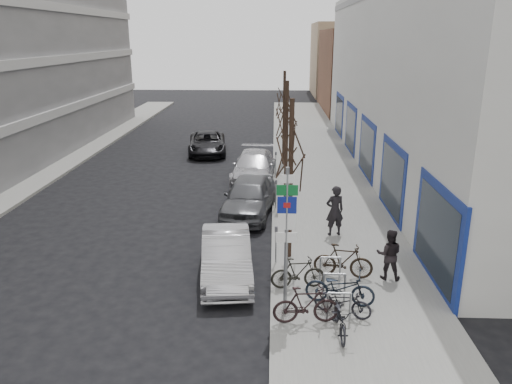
# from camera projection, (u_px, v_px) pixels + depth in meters

# --- Properties ---
(ground) EXTENTS (120.00, 120.00, 0.00)m
(ground) POSITION_uv_depth(u_px,v_px,m) (199.00, 312.00, 13.87)
(ground) COLOR black
(ground) RESTS_ON ground
(sidewalk_east) EXTENTS (5.00, 70.00, 0.15)m
(sidewalk_east) POSITION_uv_depth(u_px,v_px,m) (326.00, 199.00, 23.23)
(sidewalk_east) COLOR slate
(sidewalk_east) RESTS_ON ground
(sidewalk_west) EXTENTS (3.00, 70.00, 0.15)m
(sidewalk_west) POSITION_uv_depth(u_px,v_px,m) (0.00, 196.00, 23.78)
(sidewalk_west) COLOR slate
(sidewalk_west) RESTS_ON ground
(brick_building_far) EXTENTS (12.00, 14.00, 8.00)m
(brick_building_far) POSITION_uv_depth(u_px,v_px,m) (383.00, 71.00, 50.37)
(brick_building_far) COLOR brown
(brick_building_far) RESTS_ON ground
(tan_building_far) EXTENTS (13.00, 12.00, 9.00)m
(tan_building_far) POSITION_uv_depth(u_px,v_px,m) (364.00, 59.00, 64.50)
(tan_building_far) COLOR #937A5B
(tan_building_far) RESTS_ON ground
(highway_sign_pole) EXTENTS (0.55, 0.10, 4.20)m
(highway_sign_pole) POSITION_uv_depth(u_px,v_px,m) (286.00, 232.00, 13.04)
(highway_sign_pole) COLOR gray
(highway_sign_pole) RESTS_ON ground
(bike_rack) EXTENTS (0.66, 2.26, 0.83)m
(bike_rack) POSITION_uv_depth(u_px,v_px,m) (334.00, 283.00, 14.11)
(bike_rack) COLOR gray
(bike_rack) RESTS_ON sidewalk_east
(tree_near) EXTENTS (1.80, 1.80, 5.50)m
(tree_near) POSITION_uv_depth(u_px,v_px,m) (291.00, 143.00, 15.89)
(tree_near) COLOR black
(tree_near) RESTS_ON ground
(tree_mid) EXTENTS (1.80, 1.80, 5.50)m
(tree_mid) POSITION_uv_depth(u_px,v_px,m) (287.00, 113.00, 22.09)
(tree_mid) COLOR black
(tree_mid) RESTS_ON ground
(tree_far) EXTENTS (1.80, 1.80, 5.50)m
(tree_far) POSITION_uv_depth(u_px,v_px,m) (284.00, 96.00, 28.29)
(tree_far) COLOR black
(tree_far) RESTS_ON ground
(meter_front) EXTENTS (0.10, 0.08, 1.27)m
(meter_front) POSITION_uv_depth(u_px,v_px,m) (276.00, 241.00, 16.39)
(meter_front) COLOR gray
(meter_front) RESTS_ON sidewalk_east
(meter_mid) EXTENTS (0.10, 0.08, 1.27)m
(meter_mid) POSITION_uv_depth(u_px,v_px,m) (276.00, 191.00, 21.63)
(meter_mid) COLOR gray
(meter_mid) RESTS_ON sidewalk_east
(meter_back) EXTENTS (0.10, 0.08, 1.27)m
(meter_back) POSITION_uv_depth(u_px,v_px,m) (276.00, 161.00, 26.88)
(meter_back) COLOR gray
(meter_back) RESTS_ON sidewalk_east
(bike_near_left) EXTENTS (0.54, 1.65, 1.00)m
(bike_near_left) POSITION_uv_depth(u_px,v_px,m) (341.00, 316.00, 12.50)
(bike_near_left) COLOR black
(bike_near_left) RESTS_ON sidewalk_east
(bike_near_right) EXTENTS (1.80, 0.68, 1.07)m
(bike_near_right) POSITION_uv_depth(u_px,v_px,m) (306.00, 305.00, 12.95)
(bike_near_right) COLOR black
(bike_near_right) RESTS_ON sidewalk_east
(bike_mid_curb) EXTENTS (2.02, 0.97, 1.18)m
(bike_mid_curb) POSITION_uv_depth(u_px,v_px,m) (340.00, 285.00, 13.86)
(bike_mid_curb) COLOR black
(bike_mid_curb) RESTS_ON sidewalk_east
(bike_mid_inner) EXTENTS (1.70, 0.71, 1.00)m
(bike_mid_inner) POSITION_uv_depth(u_px,v_px,m) (298.00, 273.00, 14.78)
(bike_mid_inner) COLOR black
(bike_mid_inner) RESTS_ON sidewalk_east
(bike_far_curb) EXTENTS (1.67, 1.11, 0.98)m
(bike_far_curb) POSITION_uv_depth(u_px,v_px,m) (343.00, 298.00, 13.34)
(bike_far_curb) COLOR black
(bike_far_curb) RESTS_ON sidewalk_east
(bike_far_inner) EXTENTS (1.91, 0.85, 1.12)m
(bike_far_inner) POSITION_uv_depth(u_px,v_px,m) (343.00, 261.00, 15.43)
(bike_far_inner) COLOR black
(bike_far_inner) RESTS_ON sidewalk_east
(parked_car_front) EXTENTS (1.99, 4.48, 1.43)m
(parked_car_front) POSITION_uv_depth(u_px,v_px,m) (226.00, 256.00, 15.74)
(parked_car_front) COLOR #B5B5BA
(parked_car_front) RESTS_ON ground
(parked_car_mid) EXTENTS (2.51, 4.99, 1.63)m
(parked_car_mid) POSITION_uv_depth(u_px,v_px,m) (249.00, 196.00, 21.27)
(parked_car_mid) COLOR #505055
(parked_car_mid) RESTS_ON ground
(parked_car_back) EXTENTS (2.38, 5.35, 1.53)m
(parked_car_back) POSITION_uv_depth(u_px,v_px,m) (254.00, 167.00, 26.28)
(parked_car_back) COLOR #ABAAB0
(parked_car_back) RESTS_ON ground
(lane_car) EXTENTS (2.92, 5.28, 1.40)m
(lane_car) POSITION_uv_depth(u_px,v_px,m) (207.00, 143.00, 32.43)
(lane_car) COLOR black
(lane_car) RESTS_ON ground
(pedestrian_near) EXTENTS (0.80, 0.62, 1.93)m
(pedestrian_near) POSITION_uv_depth(u_px,v_px,m) (335.00, 211.00, 18.63)
(pedestrian_near) COLOR black
(pedestrian_near) RESTS_ON sidewalk_east
(pedestrian_far) EXTENTS (0.66, 0.51, 1.63)m
(pedestrian_far) POSITION_uv_depth(u_px,v_px,m) (389.00, 254.00, 15.28)
(pedestrian_far) COLOR black
(pedestrian_far) RESTS_ON sidewalk_east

